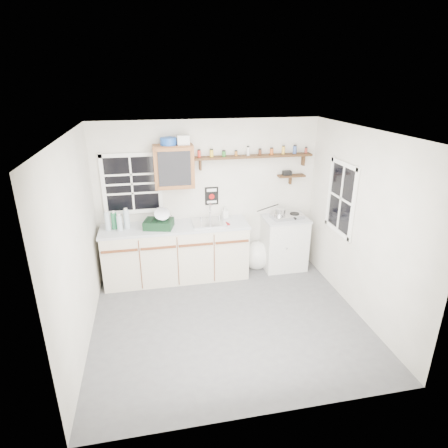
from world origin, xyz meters
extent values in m
cube|color=#4C4C4E|center=(0.00, 0.00, -0.01)|extent=(3.60, 3.20, 0.02)
cube|color=white|center=(0.00, 0.00, 2.51)|extent=(3.60, 3.20, 0.02)
cube|color=#B9B5A6|center=(-1.81, 0.00, 1.25)|extent=(0.02, 3.20, 2.50)
cube|color=#B9B5A6|center=(1.81, 0.00, 1.25)|extent=(0.02, 3.20, 2.50)
cube|color=#B9B5A6|center=(0.00, 1.61, 1.25)|extent=(3.60, 0.02, 2.50)
cube|color=#B9B5A6|center=(0.00, -1.61, 1.25)|extent=(3.60, 0.02, 2.50)
cube|color=beige|center=(-0.58, 1.30, 0.44)|extent=(2.27, 0.60, 0.88)
cube|color=#AEB2B6|center=(-0.58, 1.30, 0.90)|extent=(2.31, 0.62, 0.04)
cube|color=brown|center=(-1.44, 0.99, 0.70)|extent=(0.53, 0.02, 0.03)
cube|color=brown|center=(-0.87, 0.99, 0.70)|extent=(0.53, 0.02, 0.03)
cube|color=brown|center=(-0.30, 0.99, 0.70)|extent=(0.53, 0.02, 0.03)
cube|color=brown|center=(0.27, 0.99, 0.70)|extent=(0.53, 0.02, 0.03)
cube|color=beige|center=(1.25, 1.33, 0.44)|extent=(0.70, 0.55, 0.88)
cube|color=#AEB2B6|center=(1.25, 1.33, 0.90)|extent=(0.73, 0.57, 0.03)
cube|color=#BBBBC0|center=(-0.05, 1.30, 0.93)|extent=(0.52, 0.44, 0.03)
cylinder|color=#BBBBC0|center=(0.00, 1.46, 1.06)|extent=(0.02, 0.02, 0.28)
cylinder|color=#BBBBC0|center=(0.00, 1.40, 1.19)|extent=(0.02, 0.14, 0.02)
cube|color=brown|center=(-0.55, 1.45, 1.82)|extent=(0.60, 0.30, 0.65)
cube|color=black|center=(-0.55, 1.29, 1.82)|extent=(0.48, 0.02, 0.52)
cylinder|color=#1846A0|center=(-0.61, 1.45, 2.21)|extent=(0.24, 0.24, 0.11)
cube|color=silver|center=(-0.39, 1.45, 2.22)|extent=(0.18, 0.15, 0.14)
cylinder|color=silver|center=(-0.58, 1.40, 2.20)|extent=(0.12, 0.12, 0.10)
cube|color=black|center=(0.73, 1.51, 1.92)|extent=(1.91, 0.18, 0.04)
cube|color=black|center=(-0.13, 1.55, 1.82)|extent=(0.03, 0.10, 0.18)
cube|color=black|center=(1.58, 1.55, 1.82)|extent=(0.03, 0.10, 0.18)
cylinder|color=red|center=(-0.15, 1.51, 1.99)|extent=(0.05, 0.05, 0.11)
cylinder|color=black|center=(-0.15, 1.51, 2.05)|extent=(0.04, 0.04, 0.02)
cylinder|color=gold|center=(0.04, 1.51, 1.99)|extent=(0.06, 0.06, 0.11)
cylinder|color=black|center=(0.04, 1.51, 2.05)|extent=(0.05, 0.05, 0.02)
cylinder|color=#267226|center=(0.24, 1.51, 1.98)|extent=(0.06, 0.06, 0.08)
cylinder|color=black|center=(0.24, 1.51, 2.02)|extent=(0.05, 0.05, 0.02)
cylinder|color=#99591E|center=(0.43, 1.51, 1.97)|extent=(0.05, 0.05, 0.07)
cylinder|color=black|center=(0.43, 1.51, 2.02)|extent=(0.04, 0.04, 0.02)
cylinder|color=silver|center=(0.63, 1.51, 2.00)|extent=(0.05, 0.05, 0.13)
cylinder|color=black|center=(0.63, 1.51, 2.08)|extent=(0.04, 0.04, 0.02)
cylinder|color=#4C2614|center=(0.82, 1.51, 1.98)|extent=(0.05, 0.05, 0.08)
cylinder|color=black|center=(0.82, 1.51, 2.03)|extent=(0.05, 0.05, 0.02)
cylinder|color=#B24C19|center=(1.02, 1.51, 1.98)|extent=(0.06, 0.06, 0.09)
cylinder|color=black|center=(1.02, 1.51, 2.04)|extent=(0.05, 0.05, 0.02)
cylinder|color=gold|center=(1.21, 1.51, 2.00)|extent=(0.05, 0.05, 0.12)
cylinder|color=black|center=(1.21, 1.51, 2.07)|extent=(0.04, 0.04, 0.02)
cylinder|color=#334C8C|center=(1.41, 1.51, 2.00)|extent=(0.06, 0.06, 0.12)
cylinder|color=black|center=(1.41, 1.51, 2.07)|extent=(0.05, 0.05, 0.02)
cylinder|color=maroon|center=(1.60, 1.51, 1.98)|extent=(0.04, 0.04, 0.08)
cylinder|color=black|center=(1.60, 1.51, 2.03)|extent=(0.04, 0.04, 0.02)
cube|color=black|center=(1.38, 1.52, 1.57)|extent=(0.45, 0.15, 0.03)
cube|color=black|center=(1.38, 1.56, 1.49)|extent=(0.03, 0.08, 0.14)
cube|color=black|center=(1.30, 1.52, 1.62)|extent=(0.14, 0.10, 0.07)
cube|color=black|center=(0.05, 1.59, 1.28)|extent=(0.22, 0.01, 0.30)
cube|color=white|center=(0.05, 1.58, 1.38)|extent=(0.16, 0.00, 0.05)
cylinder|color=#A50C0C|center=(0.05, 1.58, 1.27)|extent=(0.09, 0.01, 0.09)
cube|color=white|center=(0.05, 1.58, 1.18)|extent=(0.16, 0.00, 0.04)
cube|color=black|center=(-1.20, 1.59, 1.55)|extent=(0.85, 0.02, 0.90)
cube|color=white|center=(-1.20, 1.59, 1.55)|extent=(0.93, 0.03, 0.98)
cube|color=black|center=(1.79, 0.55, 1.45)|extent=(0.02, 0.70, 1.00)
cube|color=white|center=(1.79, 0.55, 1.45)|extent=(0.03, 0.78, 1.08)
cylinder|color=#A9BAC6|center=(-1.59, 1.30, 1.07)|extent=(0.08, 0.08, 0.29)
cylinder|color=silver|center=(-1.59, 1.30, 1.23)|extent=(0.04, 0.04, 0.03)
cylinder|color=#257145|center=(-1.50, 1.35, 1.05)|extent=(0.09, 0.09, 0.26)
cylinder|color=silver|center=(-1.50, 1.35, 1.19)|extent=(0.05, 0.05, 0.03)
cylinder|color=#A9BAC6|center=(-1.42, 1.26, 1.04)|extent=(0.08, 0.08, 0.24)
cylinder|color=silver|center=(-1.42, 1.26, 1.18)|extent=(0.04, 0.04, 0.03)
cylinder|color=#A9BAC6|center=(-1.32, 1.34, 1.07)|extent=(0.09, 0.09, 0.29)
cylinder|color=silver|center=(-1.32, 1.34, 1.23)|extent=(0.05, 0.05, 0.03)
cube|color=black|center=(-0.84, 1.25, 0.98)|extent=(0.50, 0.42, 0.13)
cylinder|color=#BBBBC0|center=(-0.78, 1.25, 1.11)|extent=(0.26, 0.29, 0.26)
imported|color=white|center=(0.25, 1.48, 1.02)|extent=(0.10, 0.11, 0.20)
cube|color=maroon|center=(0.18, 1.18, 0.93)|extent=(0.17, 0.15, 0.02)
cube|color=#BBBBC0|center=(1.27, 1.31, 0.94)|extent=(0.55, 0.34, 0.06)
cylinder|color=black|center=(1.14, 1.31, 0.98)|extent=(0.16, 0.16, 0.01)
cylinder|color=black|center=(1.40, 1.31, 0.98)|extent=(0.16, 0.16, 0.01)
cylinder|color=#BBBBC0|center=(1.14, 1.31, 1.03)|extent=(0.18, 0.18, 0.11)
cylinder|color=black|center=(0.95, 1.40, 1.08)|extent=(0.32, 0.19, 0.18)
ellipsoid|color=white|center=(0.80, 1.40, 0.21)|extent=(0.45, 0.41, 0.47)
cone|color=white|center=(0.82, 1.40, 0.43)|extent=(0.13, 0.13, 0.13)
camera|label=1|loc=(-0.90, -4.20, 3.07)|focal=30.00mm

